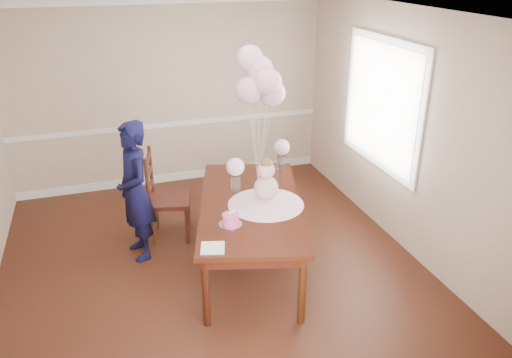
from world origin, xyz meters
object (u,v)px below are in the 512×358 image
object	(u,v)px
dining_table_top	(251,204)
woman	(135,192)
dining_chair_seat	(170,200)
birthday_cake	(230,219)

from	to	relation	value
dining_table_top	woman	distance (m)	1.29
dining_table_top	dining_chair_seat	bearing A→B (deg)	144.38
birthday_cake	woman	xyz separation A→B (m)	(-0.81, 1.01, -0.05)
woman	dining_chair_seat	bearing A→B (deg)	114.51
birthday_cake	woman	bearing A→B (deg)	128.80
dining_chair_seat	dining_table_top	bearing A→B (deg)	-38.34
dining_chair_seat	woman	world-z (taller)	woman
dining_chair_seat	birthday_cake	bearing A→B (deg)	-60.06
dining_table_top	woman	bearing A→B (deg)	167.45
dining_table_top	birthday_cake	size ratio (longest dim) A/B	13.33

